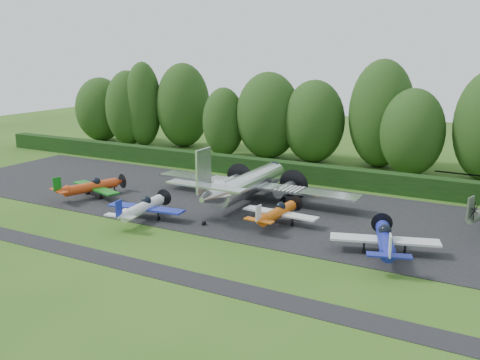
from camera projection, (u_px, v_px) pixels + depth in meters
The scene contains 18 objects.
ground at pixel (201, 241), 39.89m from camera, with size 160.00×160.00×0.00m, color #2C5116.
apron at pixel (261, 208), 48.41m from camera, with size 70.00×18.00×0.01m, color black.
taxiway_verge at pixel (151, 270), 34.77m from camera, with size 70.00×2.00×0.00m, color black.
hedgerow at pixel (306, 182), 57.78m from camera, with size 90.00×1.60×2.00m, color black.
transport_plane at pixel (247, 184), 49.43m from camera, with size 20.50×15.72×6.57m.
light_plane_red at pixel (91, 187), 51.39m from camera, with size 6.85×7.20×2.63m.
light_plane_white at pixel (143, 207), 44.63m from camera, with size 6.91×7.27×2.66m.
light_plane_orange at pixel (278, 213), 43.43m from camera, with size 6.48×6.81×2.49m.
light_plane_blue at pixel (385, 240), 36.79m from camera, with size 7.48×7.87×2.88m.
tree_0 at pixel (183, 105), 77.45m from camera, with size 7.76×7.76×12.12m.
tree_1 at pixel (224, 122), 70.63m from camera, with size 5.55×5.55×9.16m.
tree_4 at pixel (314, 122), 66.74m from camera, with size 7.66×7.66×10.36m.
tree_5 at pixel (101, 109), 82.86m from camera, with size 7.67×7.67×9.81m.
tree_7 at pixel (268, 116), 69.09m from camera, with size 8.34×8.34×11.22m.
tree_8 at pixel (128, 108), 79.22m from camera, with size 6.51×6.51×11.00m.
tree_10 at pixel (381, 114), 63.78m from camera, with size 7.72×7.72×12.94m.
tree_11 at pixel (412, 132), 59.81m from camera, with size 7.12×7.12×9.84m.
tree_12 at pixel (143, 104), 78.08m from camera, with size 5.38×5.38×12.27m.
Camera 1 is at (20.62, -31.63, 13.96)m, focal length 40.00 mm.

